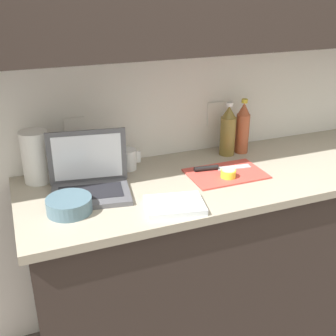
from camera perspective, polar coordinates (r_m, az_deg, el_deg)
name	(u,v)px	position (r m, az deg, el deg)	size (l,w,h in m)	color
ground_plane	(226,324)	(2.43, 7.82, -20.22)	(12.00, 12.00, 0.00)	#564C47
wall_back	(219,14)	(1.96, 6.97, 20.05)	(5.20, 0.38, 2.60)	white
counter_unit	(234,251)	(2.15, 8.98, -11.08)	(1.92, 0.62, 0.90)	#332823
laptop	(89,179)	(1.72, -10.60, -1.43)	(0.35, 0.27, 0.24)	#515156
cutting_board	(226,174)	(1.88, 7.85, -0.76)	(0.33, 0.22, 0.01)	#D1473D
knife	(213,168)	(1.90, 6.10, 0.00)	(0.27, 0.06, 0.02)	silver
lemon_half_cut	(228,173)	(1.84, 8.16, -0.73)	(0.07, 0.07, 0.03)	yellow
bottle_green_soda	(243,128)	(2.10, 10.07, 5.31)	(0.07, 0.07, 0.27)	#A34C2D
bottle_oil_tall	(228,131)	(2.07, 8.12, 4.97)	(0.07, 0.07, 0.26)	olive
measuring_cup	(128,159)	(1.92, -5.47, 1.19)	(0.10, 0.08, 0.09)	silver
bowl_white	(69,205)	(1.60, -13.23, -4.89)	(0.17, 0.17, 0.06)	slate
paper_towel_roll	(36,157)	(1.85, -17.47, 1.46)	(0.12, 0.12, 0.22)	white
dish_towel	(174,205)	(1.59, 0.88, -5.06)	(0.22, 0.16, 0.02)	white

